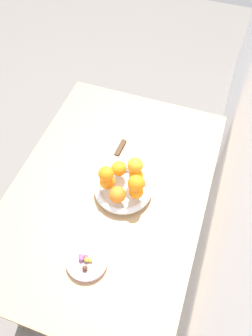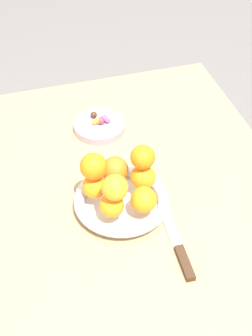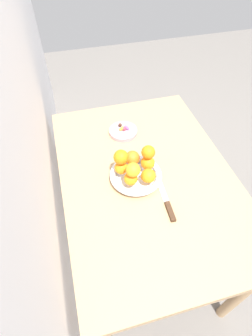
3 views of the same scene
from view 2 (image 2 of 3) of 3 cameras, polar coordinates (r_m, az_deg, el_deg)
dining_table at (r=1.32m, az=1.83°, el=-6.23°), size 1.10×0.76×0.74m
fruit_bowl at (r=1.23m, az=-0.50°, el=-3.72°), size 0.23×0.23×0.04m
candy_dish at (r=1.46m, az=-2.97°, el=4.62°), size 0.14×0.14×0.02m
orange_0 at (r=1.15m, az=-1.59°, el=-4.14°), size 0.06×0.06×0.06m
orange_1 at (r=1.16m, az=1.97°, el=-3.52°), size 0.06×0.06×0.06m
orange_2 at (r=1.21m, az=1.76°, el=-1.07°), size 0.06×0.06×0.06m
orange_3 at (r=1.23m, az=-1.22°, el=-0.17°), size 0.06×0.06×0.06m
orange_4 at (r=1.20m, az=-3.53°, el=-2.06°), size 0.06×0.06×0.06m
orange_5 at (r=1.16m, az=-3.63°, el=0.17°), size 0.06×0.06×0.06m
orange_6 at (r=1.11m, az=-1.24°, el=-2.18°), size 0.06×0.06×0.06m
orange_7 at (r=1.18m, az=1.79°, el=1.20°), size 0.06×0.06×0.06m
candy_ball_0 at (r=1.45m, az=-2.41°, el=5.49°), size 0.02×0.02×0.02m
candy_ball_1 at (r=1.45m, az=-2.05°, el=5.27°), size 0.01×0.01×0.01m
candy_ball_2 at (r=1.44m, az=-3.53°, el=5.09°), size 0.01×0.01×0.01m
candy_ball_3 at (r=1.47m, az=-3.60°, el=5.90°), size 0.02×0.02×0.02m
candy_ball_4 at (r=1.44m, az=-2.80°, el=5.25°), size 0.02×0.02×0.02m
candy_ball_5 at (r=1.45m, az=-3.07°, el=5.30°), size 0.02×0.02×0.02m
knife at (r=1.17m, az=5.59°, el=-8.14°), size 0.26×0.04×0.01m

